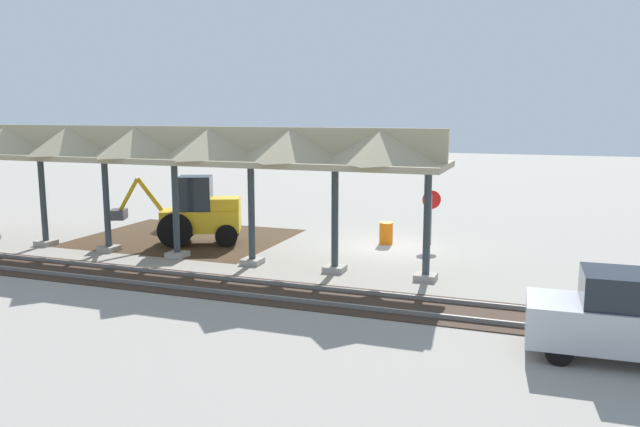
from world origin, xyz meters
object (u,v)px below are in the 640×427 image
backhoe (197,214)px  distant_parked_car (630,317)px  traffic_barrel (386,233)px  stop_sign (431,206)px

backhoe → distant_parked_car: 17.08m
backhoe → distant_parked_car: size_ratio=1.23×
backhoe → traffic_barrel: bearing=-160.3°
stop_sign → backhoe: 9.64m
backhoe → distant_parked_car: bearing=153.8°
backhoe → distant_parked_car: backhoe is taller
stop_sign → traffic_barrel: (1.75, 0.55, -1.16)m
distant_parked_car → traffic_barrel: (7.98, -10.15, -0.53)m
traffic_barrel → distant_parked_car: bearing=128.2°
stop_sign → backhoe: size_ratio=0.43×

